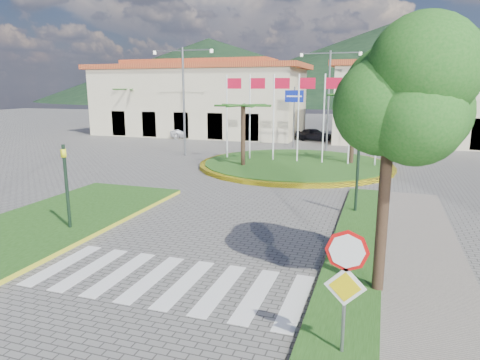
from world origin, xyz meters
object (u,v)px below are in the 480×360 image
(roundabout_island, at_px, (295,164))
(stop_sign, at_px, (346,274))
(car_dark_b, at_px, (399,147))
(car_dark_a, at_px, (314,134))
(white_van, at_px, (191,132))
(deciduous_tree, at_px, (392,86))

(roundabout_island, bearing_deg, stop_sign, -76.27)
(car_dark_b, bearing_deg, stop_sign, 156.36)
(roundabout_island, height_order, car_dark_a, roundabout_island)
(roundabout_island, xyz_separation_m, white_van, (-13.42, 12.57, 0.41))
(stop_sign, xyz_separation_m, white_van, (-18.32, 32.61, -1.20))
(stop_sign, xyz_separation_m, car_dark_b, (1.76, 28.04, -1.24))
(car_dark_a, bearing_deg, deciduous_tree, -165.81)
(roundabout_island, height_order, car_dark_b, roundabout_island)
(roundabout_island, distance_m, deciduous_tree, 18.55)
(roundabout_island, xyz_separation_m, stop_sign, (4.90, -20.04, 1.61))
(roundabout_island, distance_m, stop_sign, 20.69)
(stop_sign, bearing_deg, deciduous_tree, 78.82)
(white_van, distance_m, car_dark_b, 20.59)
(roundabout_island, xyz_separation_m, car_dark_b, (6.65, 8.00, 0.38))
(deciduous_tree, height_order, car_dark_a, deciduous_tree)
(deciduous_tree, relative_size, car_dark_b, 2.03)
(roundabout_island, bearing_deg, car_dark_b, 50.25)
(white_van, xyz_separation_m, car_dark_a, (12.31, 2.19, 0.02))
(stop_sign, relative_size, car_dark_b, 0.79)
(stop_sign, bearing_deg, car_dark_a, 99.80)
(white_van, bearing_deg, car_dark_a, -103.40)
(roundabout_island, height_order, white_van, roundabout_island)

